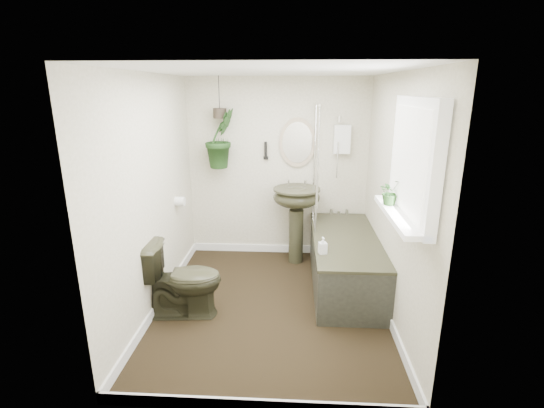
{
  "coord_description": "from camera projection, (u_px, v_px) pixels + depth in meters",
  "views": [
    {
      "loc": [
        0.22,
        -3.6,
        2.16
      ],
      "look_at": [
        0.0,
        0.15,
        1.05
      ],
      "focal_mm": 26.0,
      "sensor_mm": 36.0,
      "label": 1
    }
  ],
  "objects": [
    {
      "name": "floor",
      "position": [
        271.0,
        306.0,
        4.07
      ],
      "size": [
        2.3,
        2.8,
        0.02
      ],
      "primitive_type": "cube",
      "color": "black",
      "rests_on": "ground"
    },
    {
      "name": "ceiling",
      "position": [
        271.0,
        70.0,
        3.41
      ],
      "size": [
        2.3,
        2.8,
        0.02
      ],
      "primitive_type": "cube",
      "color": "white",
      "rests_on": "ground"
    },
    {
      "name": "wall_back",
      "position": [
        278.0,
        169.0,
        5.09
      ],
      "size": [
        2.3,
        0.02,
        2.3
      ],
      "primitive_type": "cube",
      "color": "beige",
      "rests_on": "ground"
    },
    {
      "name": "wall_front",
      "position": [
        257.0,
        261.0,
        2.39
      ],
      "size": [
        2.3,
        0.02,
        2.3
      ],
      "primitive_type": "cube",
      "color": "beige",
      "rests_on": "ground"
    },
    {
      "name": "wall_left",
      "position": [
        152.0,
        197.0,
        3.81
      ],
      "size": [
        0.02,
        2.8,
        2.3
      ],
      "primitive_type": "cube",
      "color": "beige",
      "rests_on": "ground"
    },
    {
      "name": "wall_right",
      "position": [
        395.0,
        200.0,
        3.68
      ],
      "size": [
        0.02,
        2.8,
        2.3
      ],
      "primitive_type": "cube",
      "color": "beige",
      "rests_on": "ground"
    },
    {
      "name": "skirting",
      "position": [
        271.0,
        301.0,
        4.05
      ],
      "size": [
        2.3,
        2.8,
        0.1
      ],
      "primitive_type": "cube",
      "color": "white",
      "rests_on": "floor"
    },
    {
      "name": "bathtub",
      "position": [
        345.0,
        261.0,
        4.42
      ],
      "size": [
        0.72,
        1.72,
        0.58
      ],
      "primitive_type": null,
      "color": "#2B2B1C",
      "rests_on": "floor"
    },
    {
      "name": "bath_screen",
      "position": [
        316.0,
        166.0,
        4.63
      ],
      "size": [
        0.04,
        0.72,
        1.4
      ],
      "primitive_type": null,
      "color": "silver",
      "rests_on": "bathtub"
    },
    {
      "name": "shower_box",
      "position": [
        342.0,
        139.0,
        4.87
      ],
      "size": [
        0.2,
        0.1,
        0.35
      ],
      "primitive_type": "cube",
      "color": "white",
      "rests_on": "wall_back"
    },
    {
      "name": "oval_mirror",
      "position": [
        297.0,
        143.0,
        4.94
      ],
      "size": [
        0.46,
        0.03,
        0.62
      ],
      "primitive_type": "ellipsoid",
      "color": "tan",
      "rests_on": "wall_back"
    },
    {
      "name": "wall_sconce",
      "position": [
        266.0,
        150.0,
        4.98
      ],
      "size": [
        0.04,
        0.04,
        0.22
      ],
      "primitive_type": "cylinder",
      "color": "black",
      "rests_on": "wall_back"
    },
    {
      "name": "toilet_roll_holder",
      "position": [
        180.0,
        201.0,
        4.54
      ],
      "size": [
        0.11,
        0.11,
        0.11
      ],
      "primitive_type": "cylinder",
      "rotation": [
        0.0,
        1.57,
        0.0
      ],
      "color": "white",
      "rests_on": "wall_left"
    },
    {
      "name": "window_recess",
      "position": [
        414.0,
        161.0,
        2.87
      ],
      "size": [
        0.08,
        1.0,
        0.9
      ],
      "primitive_type": "cube",
      "color": "white",
      "rests_on": "wall_right"
    },
    {
      "name": "window_sill",
      "position": [
        399.0,
        215.0,
        2.99
      ],
      "size": [
        0.18,
        1.0,
        0.04
      ],
      "primitive_type": "cube",
      "color": "white",
      "rests_on": "wall_right"
    },
    {
      "name": "window_blinds",
      "position": [
        408.0,
        161.0,
        2.87
      ],
      "size": [
        0.01,
        0.86,
        0.76
      ],
      "primitive_type": "cube",
      "color": "white",
      "rests_on": "wall_right"
    },
    {
      "name": "toilet",
      "position": [
        183.0,
        279.0,
        3.82
      ],
      "size": [
        0.77,
        0.48,
        0.76
      ],
      "primitive_type": "imported",
      "rotation": [
        0.0,
        0.0,
        1.65
      ],
      "color": "#2B2B1C",
      "rests_on": "floor"
    },
    {
      "name": "pedestal_sink",
      "position": [
        296.0,
        225.0,
        4.97
      ],
      "size": [
        0.59,
        0.51,
        0.99
      ],
      "primitive_type": null,
      "rotation": [
        0.0,
        0.0,
        0.03
      ],
      "color": "#2B2B1C",
      "rests_on": "floor"
    },
    {
      "name": "sill_plant",
      "position": [
        391.0,
        192.0,
        3.17
      ],
      "size": [
        0.24,
        0.23,
        0.21
      ],
      "primitive_type": "imported",
      "rotation": [
        0.0,
        0.0,
        0.41
      ],
      "color": "black",
      "rests_on": "window_sill"
    },
    {
      "name": "hanging_plant",
      "position": [
        221.0,
        138.0,
        4.86
      ],
      "size": [
        0.51,
        0.51,
        0.73
      ],
      "primitive_type": "imported",
      "rotation": [
        0.0,
        0.0,
        0.84
      ],
      "color": "black",
      "rests_on": "ceiling"
    },
    {
      "name": "soap_bottle",
      "position": [
        323.0,
        245.0,
        3.89
      ],
      "size": [
        0.09,
        0.09,
        0.17
      ],
      "primitive_type": "imported",
      "rotation": [
        0.0,
        0.0,
        0.25
      ],
      "color": "black",
      "rests_on": "bathtub"
    },
    {
      "name": "hanging_pot",
      "position": [
        220.0,
        113.0,
        4.78
      ],
      "size": [
        0.16,
        0.16,
        0.12
      ],
      "primitive_type": "cylinder",
      "color": "#2F271E",
      "rests_on": "ceiling"
    }
  ]
}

